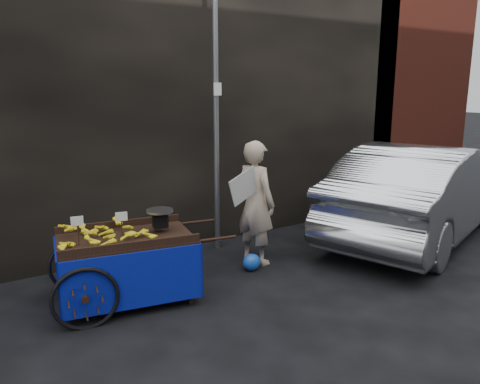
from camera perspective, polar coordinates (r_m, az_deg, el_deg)
ground at (r=6.12m, az=0.95°, el=-10.71°), size 80.00×80.00×0.00m
building_wall at (r=8.07m, az=-7.09°, el=13.11°), size 13.50×2.00×5.00m
street_pole at (r=6.89m, az=-2.93°, el=9.16°), size 0.12×0.10×4.00m
banana_cart at (r=5.50m, az=-14.24°, el=-6.20°), size 2.18×1.27×1.12m
vendor at (r=6.47m, az=1.90°, el=-1.30°), size 0.85×0.71×1.73m
plastic_bag at (r=6.39m, az=1.43°, el=-8.56°), size 0.26×0.20×0.23m
parked_car at (r=8.19m, az=21.24°, el=0.11°), size 4.93×3.04×1.53m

